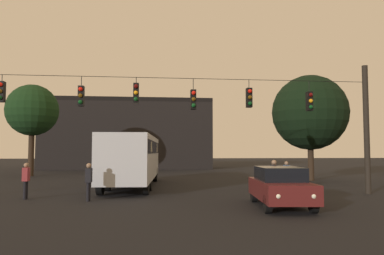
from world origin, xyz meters
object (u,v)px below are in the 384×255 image
at_px(car_near_right, 280,186).
at_px(pedestrian_crossing_left, 274,175).
at_px(city_bus, 133,156).
at_px(pedestrian_near_bus, 274,173).
at_px(pedestrian_crossing_center, 26,179).
at_px(tree_behind_building, 310,113).
at_px(pedestrian_far_side, 89,180).
at_px(tree_left_silhouette, 32,111).
at_px(pedestrian_crossing_right, 287,174).
at_px(pedestrian_trailing, 274,176).

bearing_deg(car_near_right, pedestrian_crossing_left, 75.14).
bearing_deg(city_bus, pedestrian_crossing_left, -37.42).
height_order(city_bus, pedestrian_near_bus, city_bus).
relative_size(city_bus, pedestrian_crossing_center, 6.91).
xyz_separation_m(city_bus, tree_behind_building, (12.66, 3.48, 3.10)).
distance_m(pedestrian_crossing_left, tree_behind_building, 11.22).
relative_size(pedestrian_crossing_left, pedestrian_far_side, 1.06).
distance_m(car_near_right, pedestrian_crossing_center, 11.04).
height_order(car_near_right, pedestrian_crossing_center, pedestrian_crossing_center).
bearing_deg(city_bus, tree_left_silhouette, 130.86).
bearing_deg(pedestrian_crossing_left, car_near_right, -104.86).
xyz_separation_m(pedestrian_crossing_left, tree_left_silhouette, (-16.20, 16.01, 4.68)).
xyz_separation_m(pedestrian_crossing_right, tree_left_silhouette, (-17.66, 13.70, 4.77)).
height_order(city_bus, pedestrian_crossing_right, city_bus).
bearing_deg(pedestrian_crossing_center, pedestrian_crossing_right, 10.17).
relative_size(pedestrian_crossing_left, pedestrian_crossing_right, 1.08).
height_order(car_near_right, pedestrian_crossing_left, pedestrian_crossing_left).
height_order(pedestrian_near_bus, pedestrian_trailing, pedestrian_trailing).
bearing_deg(pedestrian_trailing, car_near_right, -105.61).
height_order(car_near_right, pedestrian_near_bus, pedestrian_near_bus).
relative_size(car_near_right, pedestrian_near_bus, 2.86).
distance_m(car_near_right, pedestrian_trailing, 4.53).
distance_m(tree_left_silhouette, tree_behind_building, 23.07).
distance_m(car_near_right, pedestrian_near_bus, 7.10).
height_order(city_bus, tree_left_silhouette, tree_left_silhouette).
distance_m(car_near_right, pedestrian_far_side, 7.97).
relative_size(car_near_right, tree_behind_building, 0.58).
bearing_deg(pedestrian_far_side, pedestrian_crossing_right, 18.34).
xyz_separation_m(city_bus, tree_left_silhouette, (-9.25, 10.69, 3.79)).
distance_m(pedestrian_crossing_right, tree_left_silhouette, 22.86).
relative_size(city_bus, tree_left_silhouette, 1.41).
bearing_deg(pedestrian_crossing_right, city_bus, 160.34).
xyz_separation_m(pedestrian_far_side, tree_behind_building, (14.21, 9.79, 4.05)).
bearing_deg(car_near_right, tree_left_silhouette, 128.19).
distance_m(city_bus, pedestrian_crossing_center, 7.00).
relative_size(pedestrian_crossing_left, tree_left_silhouette, 0.22).
distance_m(pedestrian_crossing_right, pedestrian_trailing, 1.79).
bearing_deg(pedestrian_near_bus, pedestrian_crossing_left, -107.96).
distance_m(city_bus, pedestrian_crossing_right, 8.99).
distance_m(car_near_right, pedestrian_crossing_left, 3.55).
bearing_deg(pedestrian_near_bus, pedestrian_trailing, -107.83).
xyz_separation_m(pedestrian_crossing_right, pedestrian_trailing, (-1.15, -1.37, 0.01)).
relative_size(pedestrian_far_side, tree_left_silhouette, 0.20).
height_order(pedestrian_crossing_center, pedestrian_trailing, pedestrian_crossing_center).
bearing_deg(car_near_right, pedestrian_trailing, 74.39).
distance_m(city_bus, tree_left_silhouette, 14.64).
distance_m(city_bus, pedestrian_far_side, 6.57).
height_order(tree_left_silhouette, tree_behind_building, tree_left_silhouette).
xyz_separation_m(city_bus, pedestrian_trailing, (7.26, -4.38, -0.97)).
relative_size(car_near_right, pedestrian_crossing_left, 2.61).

